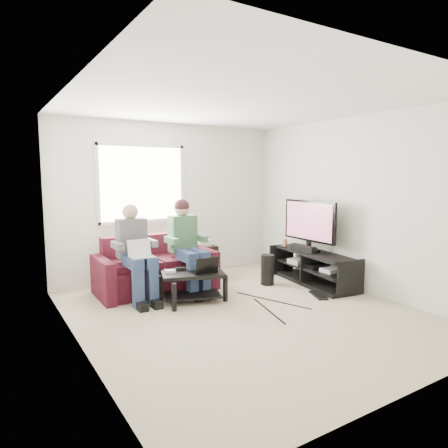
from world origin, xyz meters
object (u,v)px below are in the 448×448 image
(sofa, at_px, (155,270))
(subwoofer, at_px, (267,270))
(tv, at_px, (309,222))
(end_table, at_px, (204,261))
(coffee_table, at_px, (193,280))
(tv_stand, at_px, (313,269))

(sofa, distance_m, subwoofer, 1.77)
(tv, relative_size, subwoofer, 2.28)
(tv, height_order, subwoofer, tv)
(subwoofer, bearing_deg, end_table, 124.60)
(tv, bearing_deg, coffee_table, 177.07)
(subwoofer, bearing_deg, tv_stand, -28.46)
(tv_stand, xyz_separation_m, subwoofer, (-0.64, 0.35, 0.01))
(coffee_table, height_order, tv_stand, tv_stand)
(tv_stand, bearing_deg, coffee_table, 174.30)
(subwoofer, height_order, end_table, end_table)
(coffee_table, relative_size, subwoofer, 1.98)
(coffee_table, xyz_separation_m, tv, (2.05, -0.11, 0.68))
(coffee_table, bearing_deg, tv, -2.93)
(sofa, xyz_separation_m, coffee_table, (0.23, -0.80, -0.00))
(tv_stand, distance_m, tv, 0.76)
(tv_stand, bearing_deg, tv, 91.47)
(sofa, relative_size, end_table, 2.68)
(tv_stand, distance_m, end_table, 1.81)
(sofa, xyz_separation_m, end_table, (1.00, 0.28, -0.02))
(sofa, bearing_deg, tv_stand, -23.71)
(sofa, bearing_deg, tv, -21.60)
(tv, distance_m, end_table, 1.88)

